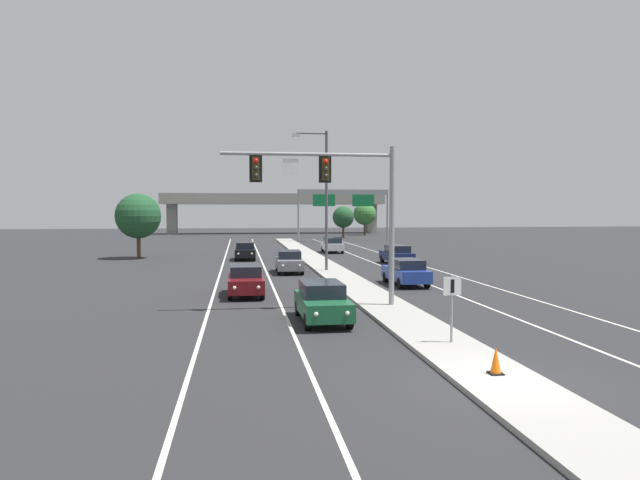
{
  "coord_description": "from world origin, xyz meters",
  "views": [
    {
      "loc": [
        -6.6,
        -13.51,
        4.47
      ],
      "look_at": [
        -3.2,
        10.42,
        3.2
      ],
      "focal_mm": 31.84,
      "sensor_mm": 36.0,
      "label": 1
    }
  ],
  "objects_px": {
    "street_lamp_median": "(323,192)",
    "car_oncoming_darkred": "(246,280)",
    "overhead_signal_mast": "(338,191)",
    "tree_far_right_b": "(343,217)",
    "tree_far_right_c": "(365,214)",
    "car_receding_silver": "(332,245)",
    "car_oncoming_black": "(245,251)",
    "car_receding_blue": "(406,272)",
    "traffic_cone_median_nose": "(496,361)",
    "car_oncoming_green": "(322,301)",
    "median_sign_post": "(452,299)",
    "highway_sign_gantry": "(343,199)",
    "car_oncoming_grey": "(289,261)",
    "car_receding_navy": "(397,254)",
    "tree_far_left_a": "(138,216)"
  },
  "relations": [
    {
      "from": "street_lamp_median",
      "to": "car_receding_blue",
      "type": "relative_size",
      "value": 2.22
    },
    {
      "from": "car_oncoming_green",
      "to": "tree_far_left_a",
      "type": "height_order",
      "value": "tree_far_left_a"
    },
    {
      "from": "car_oncoming_darkred",
      "to": "tree_far_right_c",
      "type": "distance_m",
      "value": 73.86
    },
    {
      "from": "tree_far_right_b",
      "to": "traffic_cone_median_nose",
      "type": "bearing_deg",
      "value": -97.5
    },
    {
      "from": "car_oncoming_black",
      "to": "car_receding_blue",
      "type": "xyz_separation_m",
      "value": [
        9.31,
        -18.97,
        0.0
      ]
    },
    {
      "from": "car_receding_blue",
      "to": "car_receding_silver",
      "type": "distance_m",
      "value": 26.38
    },
    {
      "from": "traffic_cone_median_nose",
      "to": "car_receding_navy",
      "type": "bearing_deg",
      "value": 78.82
    },
    {
      "from": "car_oncoming_black",
      "to": "traffic_cone_median_nose",
      "type": "distance_m",
      "value": 38.08
    },
    {
      "from": "traffic_cone_median_nose",
      "to": "highway_sign_gantry",
      "type": "xyz_separation_m",
      "value": [
        8.13,
        66.27,
        5.66
      ]
    },
    {
      "from": "median_sign_post",
      "to": "car_oncoming_darkred",
      "type": "distance_m",
      "value": 13.91
    },
    {
      "from": "tree_far_right_c",
      "to": "tree_far_right_b",
      "type": "bearing_deg",
      "value": -123.53
    },
    {
      "from": "car_oncoming_darkred",
      "to": "tree_far_right_b",
      "type": "relative_size",
      "value": 0.87
    },
    {
      "from": "street_lamp_median",
      "to": "car_receding_blue",
      "type": "distance_m",
      "value": 10.04
    },
    {
      "from": "overhead_signal_mast",
      "to": "car_oncoming_darkred",
      "type": "bearing_deg",
      "value": 130.68
    },
    {
      "from": "car_oncoming_darkred",
      "to": "highway_sign_gantry",
      "type": "xyz_separation_m",
      "value": [
        14.5,
        50.4,
        5.34
      ]
    },
    {
      "from": "tree_far_right_b",
      "to": "car_receding_navy",
      "type": "bearing_deg",
      "value": -94.96
    },
    {
      "from": "street_lamp_median",
      "to": "tree_far_right_b",
      "type": "relative_size",
      "value": 1.95
    },
    {
      "from": "car_oncoming_green",
      "to": "tree_far_right_b",
      "type": "relative_size",
      "value": 0.87
    },
    {
      "from": "car_receding_navy",
      "to": "tree_far_right_b",
      "type": "distance_m",
      "value": 46.71
    },
    {
      "from": "tree_far_left_a",
      "to": "car_oncoming_grey",
      "type": "bearing_deg",
      "value": -47.44
    },
    {
      "from": "overhead_signal_mast",
      "to": "tree_far_right_b",
      "type": "bearing_deg",
      "value": 79.36
    },
    {
      "from": "median_sign_post",
      "to": "car_receding_navy",
      "type": "bearing_deg",
      "value": 77.78
    },
    {
      "from": "street_lamp_median",
      "to": "tree_far_right_c",
      "type": "xyz_separation_m",
      "value": [
        16.4,
        59.83,
        -1.95
      ]
    },
    {
      "from": "median_sign_post",
      "to": "highway_sign_gantry",
      "type": "bearing_deg",
      "value": 82.77
    },
    {
      "from": "car_oncoming_darkred",
      "to": "highway_sign_gantry",
      "type": "height_order",
      "value": "highway_sign_gantry"
    },
    {
      "from": "overhead_signal_mast",
      "to": "car_receding_silver",
      "type": "bearing_deg",
      "value": 81.07
    },
    {
      "from": "car_oncoming_darkred",
      "to": "car_receding_silver",
      "type": "xyz_separation_m",
      "value": [
        9.39,
        29.12,
        0.0
      ]
    },
    {
      "from": "highway_sign_gantry",
      "to": "car_oncoming_darkred",
      "type": "bearing_deg",
      "value": -106.05
    },
    {
      "from": "street_lamp_median",
      "to": "highway_sign_gantry",
      "type": "relative_size",
      "value": 0.75
    },
    {
      "from": "car_receding_navy",
      "to": "car_receding_silver",
      "type": "bearing_deg",
      "value": 103.56
    },
    {
      "from": "traffic_cone_median_nose",
      "to": "tree_far_left_a",
      "type": "height_order",
      "value": "tree_far_left_a"
    },
    {
      "from": "median_sign_post",
      "to": "tree_far_left_a",
      "type": "distance_m",
      "value": 40.18
    },
    {
      "from": "tree_far_right_c",
      "to": "car_receding_blue",
      "type": "bearing_deg",
      "value": -100.54
    },
    {
      "from": "car_receding_blue",
      "to": "tree_far_right_b",
      "type": "bearing_deg",
      "value": 83.14
    },
    {
      "from": "car_receding_blue",
      "to": "overhead_signal_mast",
      "type": "bearing_deg",
      "value": -126.0
    },
    {
      "from": "street_lamp_median",
      "to": "car_receding_blue",
      "type": "bearing_deg",
      "value": -64.1
    },
    {
      "from": "car_oncoming_grey",
      "to": "highway_sign_gantry",
      "type": "height_order",
      "value": "highway_sign_gantry"
    },
    {
      "from": "car_receding_blue",
      "to": "tree_far_right_c",
      "type": "relative_size",
      "value": 0.76
    },
    {
      "from": "traffic_cone_median_nose",
      "to": "car_oncoming_black",
      "type": "bearing_deg",
      "value": 99.34
    },
    {
      "from": "car_oncoming_grey",
      "to": "tree_far_right_b",
      "type": "height_order",
      "value": "tree_far_right_b"
    },
    {
      "from": "traffic_cone_median_nose",
      "to": "overhead_signal_mast",
      "type": "bearing_deg",
      "value": 101.67
    },
    {
      "from": "car_oncoming_black",
      "to": "highway_sign_gantry",
      "type": "distance_m",
      "value": 32.51
    },
    {
      "from": "median_sign_post",
      "to": "car_oncoming_green",
      "type": "bearing_deg",
      "value": 127.05
    },
    {
      "from": "overhead_signal_mast",
      "to": "highway_sign_gantry",
      "type": "distance_m",
      "value": 56.12
    },
    {
      "from": "car_oncoming_green",
      "to": "tree_far_left_a",
      "type": "relative_size",
      "value": 0.74
    },
    {
      "from": "street_lamp_median",
      "to": "car_oncoming_darkred",
      "type": "height_order",
      "value": "street_lamp_median"
    },
    {
      "from": "overhead_signal_mast",
      "to": "tree_far_right_c",
      "type": "height_order",
      "value": "overhead_signal_mast"
    },
    {
      "from": "car_receding_silver",
      "to": "traffic_cone_median_nose",
      "type": "relative_size",
      "value": 6.06
    },
    {
      "from": "car_oncoming_green",
      "to": "car_oncoming_black",
      "type": "relative_size",
      "value": 1.0
    },
    {
      "from": "tree_far_right_c",
      "to": "tree_far_right_b",
      "type": "distance_m",
      "value": 9.86
    }
  ]
}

